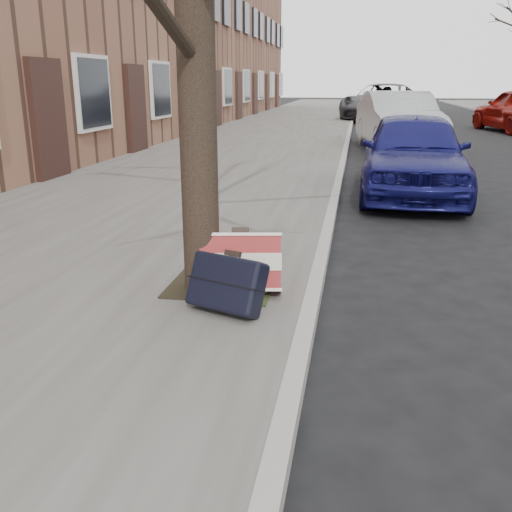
% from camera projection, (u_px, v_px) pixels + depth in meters
% --- Properties ---
extents(ground, '(120.00, 120.00, 0.00)m').
position_uv_depth(ground, '(512.00, 392.00, 3.32)').
color(ground, black).
rests_on(ground, ground).
extents(near_sidewalk, '(5.00, 70.00, 0.12)m').
position_uv_depth(near_sidewalk, '(270.00, 136.00, 18.03)').
color(near_sidewalk, slate).
rests_on(near_sidewalk, ground).
extents(house_near, '(6.80, 40.00, 7.00)m').
position_uv_depth(house_near, '(100.00, 25.00, 18.94)').
color(house_near, brown).
rests_on(house_near, ground).
extents(dirt_patch, '(0.85, 0.85, 0.02)m').
position_uv_depth(dirt_patch, '(224.00, 283.00, 4.74)').
color(dirt_patch, black).
rests_on(dirt_patch, near_sidewalk).
extents(suitcase_red, '(0.68, 0.45, 0.49)m').
position_uv_depth(suitcase_red, '(240.00, 264.00, 4.47)').
color(suitcase_red, maroon).
rests_on(suitcase_red, near_sidewalk).
extents(suitcase_navy, '(0.64, 0.51, 0.44)m').
position_uv_depth(suitcase_navy, '(227.00, 283.00, 4.11)').
color(suitcase_navy, black).
rests_on(suitcase_navy, near_sidewalk).
extents(car_near_front, '(1.66, 3.88, 1.30)m').
position_uv_depth(car_near_front, '(413.00, 154.00, 8.82)').
color(car_near_front, '#121254').
rests_on(car_near_front, ground).
extents(car_near_mid, '(2.19, 4.68, 1.48)m').
position_uv_depth(car_near_mid, '(398.00, 121.00, 14.63)').
color(car_near_mid, '#A2A5A9').
rests_on(car_near_mid, ground).
extents(car_near_back, '(4.31, 6.33, 1.61)m').
position_uv_depth(car_near_back, '(383.00, 102.00, 25.72)').
color(car_near_back, '#3B3B40').
rests_on(car_near_back, ground).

